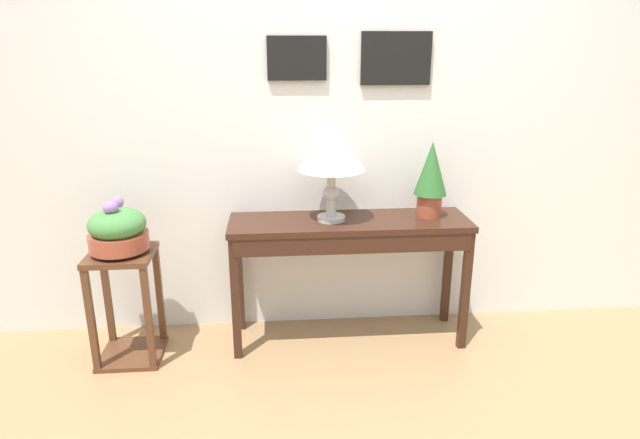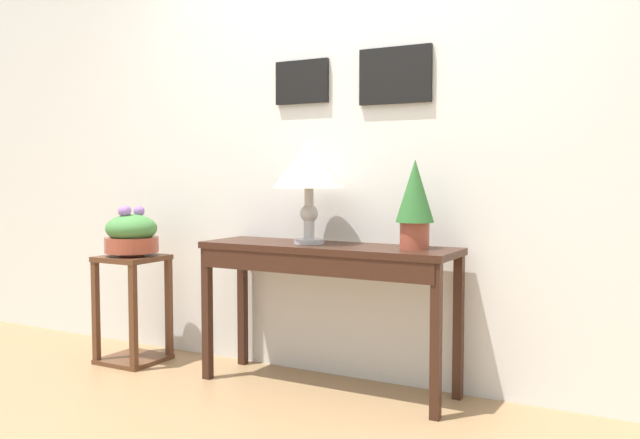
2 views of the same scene
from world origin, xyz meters
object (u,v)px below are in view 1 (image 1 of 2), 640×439
(planter_bowl_wide, at_px, (118,230))
(pedestal_stand_left, at_px, (127,306))
(potted_plant_on_console, at_px, (431,176))
(console_table, at_px, (350,238))
(table_lamp, at_px, (332,150))

(planter_bowl_wide, bearing_deg, pedestal_stand_left, 5.52)
(potted_plant_on_console, xyz_separation_m, pedestal_stand_left, (-1.73, -0.14, -0.68))
(console_table, distance_m, potted_plant_on_console, 0.58)
(console_table, xyz_separation_m, pedestal_stand_left, (-1.26, -0.08, -0.34))
(table_lamp, bearing_deg, console_table, -12.88)
(table_lamp, distance_m, planter_bowl_wide, 1.22)
(potted_plant_on_console, height_order, pedestal_stand_left, potted_plant_on_console)
(potted_plant_on_console, relative_size, pedestal_stand_left, 0.68)
(table_lamp, relative_size, pedestal_stand_left, 0.85)
(table_lamp, bearing_deg, potted_plant_on_console, 3.41)
(console_table, relative_size, planter_bowl_wide, 4.37)
(table_lamp, height_order, potted_plant_on_console, table_lamp)
(table_lamp, xyz_separation_m, pedestal_stand_left, (-1.15, -0.11, -0.84))
(console_table, xyz_separation_m, potted_plant_on_console, (0.47, 0.06, 0.34))
(console_table, height_order, potted_plant_on_console, potted_plant_on_console)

